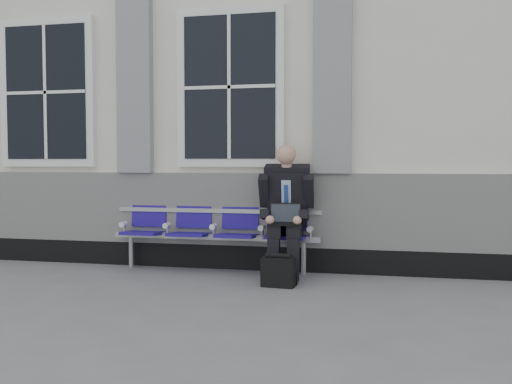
# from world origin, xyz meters

# --- Properties ---
(ground) EXTENTS (70.00, 70.00, 0.00)m
(ground) POSITION_xyz_m (0.00, 0.00, 0.00)
(ground) COLOR slate
(ground) RESTS_ON ground
(station_building) EXTENTS (14.40, 4.40, 4.49)m
(station_building) POSITION_xyz_m (-0.02, 3.47, 2.22)
(station_building) COLOR white
(station_building) RESTS_ON ground
(bench) EXTENTS (2.60, 0.47, 0.91)m
(bench) POSITION_xyz_m (0.19, 1.32, 0.55)
(bench) COLOR #9EA0A3
(bench) RESTS_ON ground
(businessman) EXTENTS (0.66, 0.88, 1.54)m
(businessman) POSITION_xyz_m (1.10, 1.18, 0.82)
(businessman) COLOR black
(businessman) RESTS_ON ground
(briefcase) EXTENTS (0.36, 0.18, 0.36)m
(briefcase) POSITION_xyz_m (1.11, 0.57, 0.17)
(briefcase) COLOR black
(briefcase) RESTS_ON ground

